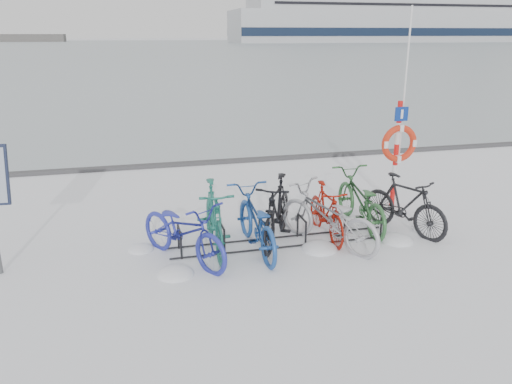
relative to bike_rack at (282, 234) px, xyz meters
name	(u,v)px	position (x,y,z in m)	size (l,w,h in m)	color
ground	(282,243)	(0.00, 0.00, -0.18)	(900.00, 900.00, 0.00)	white
ice_sheet	(132,46)	(0.00, 155.00, -0.17)	(400.00, 298.00, 0.02)	#A1AFB6
quay_edge	(221,162)	(0.00, 5.90, -0.13)	(400.00, 0.25, 0.10)	#3F3F42
bike_rack	(282,234)	(0.00, 0.00, 0.00)	(4.00, 0.48, 0.46)	black
lifebuoy_station	(399,144)	(2.92, 1.33, 1.19)	(0.78, 0.22, 4.08)	red
cruise_ferry	(400,10)	(117.04, 203.99, 13.43)	(152.11, 28.66, 49.98)	silver
bike_0	(183,229)	(-1.76, -0.25, 0.36)	(0.72, 2.08, 1.09)	#272E9F
bike_1	(214,216)	(-1.20, 0.06, 0.42)	(0.56, 1.99, 1.19)	#1C6657
bike_2	(256,220)	(-0.52, -0.14, 0.36)	(0.72, 2.07, 1.09)	#1E4A97
bike_3	(277,209)	(-0.07, 0.12, 0.42)	(0.56, 1.99, 1.20)	black
bike_4	(328,215)	(0.74, -0.26, 0.37)	(0.74, 2.12, 1.11)	#A4A5AB
bike_5	(326,210)	(0.86, 0.11, 0.32)	(0.47, 1.68, 1.01)	maroon
bike_6	(360,198)	(1.68, 0.45, 0.37)	(0.73, 2.10, 1.10)	#2D5F31
bike_7	(405,203)	(2.37, 0.00, 0.37)	(0.52, 1.84, 1.10)	black
snow_drifts	(307,247)	(0.37, -0.27, -0.18)	(5.67, 1.74, 0.22)	white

